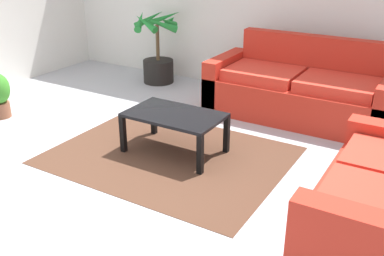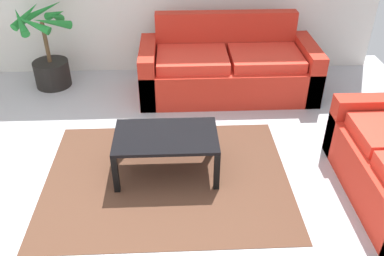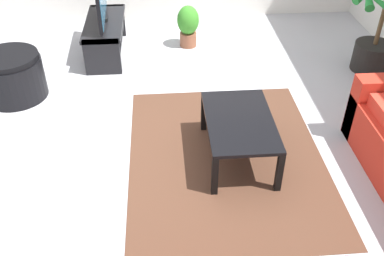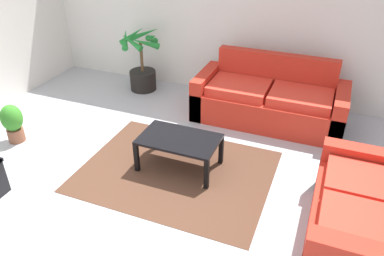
{
  "view_description": "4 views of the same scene",
  "coord_description": "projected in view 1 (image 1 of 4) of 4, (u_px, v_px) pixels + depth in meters",
  "views": [
    {
      "loc": [
        2.42,
        -2.56,
        1.96
      ],
      "look_at": [
        0.58,
        0.51,
        0.41
      ],
      "focal_mm": 41.67,
      "sensor_mm": 36.0,
      "label": 1
    },
    {
      "loc": [
        0.34,
        -2.27,
        2.45
      ],
      "look_at": [
        0.47,
        0.61,
        0.56
      ],
      "focal_mm": 38.61,
      "sensor_mm": 36.0,
      "label": 2
    },
    {
      "loc": [
        3.17,
        0.11,
        2.52
      ],
      "look_at": [
        0.37,
        0.33,
        0.44
      ],
      "focal_mm": 40.88,
      "sensor_mm": 36.0,
      "label": 3
    },
    {
      "loc": [
        1.75,
        -2.62,
        2.73
      ],
      "look_at": [
        0.47,
        0.57,
        0.69
      ],
      "focal_mm": 35.31,
      "sensor_mm": 36.0,
      "label": 4
    }
  ],
  "objects": [
    {
      "name": "potted_palm",
      "position": [
        158.0,
        55.0,
        6.36
      ],
      "size": [
        0.73,
        0.75,
        1.02
      ],
      "color": "black",
      "rests_on": "ground"
    },
    {
      "name": "area_rug",
      "position": [
        169.0,
        155.0,
        4.32
      ],
      "size": [
        2.2,
        1.7,
        0.01
      ],
      "primitive_type": "cube",
      "color": "#513323",
      "rests_on": "ground"
    },
    {
      "name": "ground_plane",
      "position": [
        107.0,
        177.0,
        3.93
      ],
      "size": [
        6.6,
        6.6,
        0.0
      ],
      "primitive_type": "plane",
      "color": "#B2B2B7"
    },
    {
      "name": "couch_main",
      "position": [
        300.0,
        92.0,
        5.15
      ],
      "size": [
        2.09,
        0.9,
        0.9
      ],
      "color": "red",
      "rests_on": "ground"
    },
    {
      "name": "coffee_table",
      "position": [
        174.0,
        119.0,
        4.26
      ],
      "size": [
        0.92,
        0.56,
        0.41
      ],
      "color": "black",
      "rests_on": "ground"
    }
  ]
}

